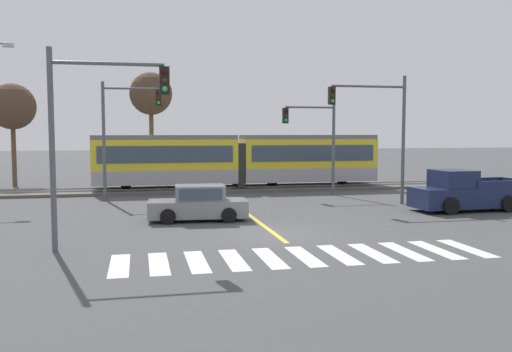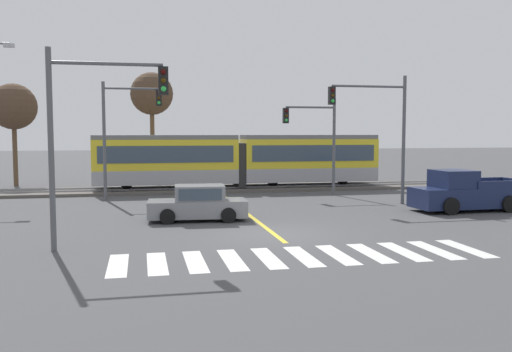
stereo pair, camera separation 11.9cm
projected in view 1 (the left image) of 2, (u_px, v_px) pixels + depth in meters
ground_plane at (275, 234)px, 20.18m from camera, size 200.00×200.00×0.00m
track_bed at (216, 189)px, 35.38m from camera, size 120.00×4.00×0.18m
rail_near at (218, 188)px, 34.67m from camera, size 120.00×0.08×0.10m
rail_far at (214, 186)px, 36.07m from camera, size 120.00×0.08×0.10m
light_rail_tram at (239, 159)px, 35.54m from camera, size 18.50×2.64×3.43m
crosswalk_stripe_0 at (120, 265)px, 15.38m from camera, size 0.57×2.80×0.01m
crosswalk_stripe_1 at (159, 263)px, 15.61m from camera, size 0.57×2.80×0.01m
crosswalk_stripe_2 at (197, 262)px, 15.84m from camera, size 0.57×2.80×0.01m
crosswalk_stripe_3 at (234, 260)px, 16.07m from camera, size 0.57×2.80×0.01m
crosswalk_stripe_4 at (270, 258)px, 16.29m from camera, size 0.57×2.80×0.01m
crosswalk_stripe_5 at (305, 256)px, 16.52m from camera, size 0.57×2.80×0.01m
crosswalk_stripe_6 at (339, 254)px, 16.75m from camera, size 0.57×2.80×0.01m
crosswalk_stripe_7 at (372, 253)px, 16.98m from camera, size 0.57×2.80×0.01m
crosswalk_stripe_8 at (404, 251)px, 17.20m from camera, size 0.57×2.80×0.01m
crosswalk_stripe_9 at (436, 250)px, 17.43m from camera, size 0.57×2.80×0.01m
crosswalk_stripe_10 at (466, 248)px, 17.66m from camera, size 0.57×2.80×0.01m
lane_centre_line at (244, 211)px, 25.95m from camera, size 0.20×15.37×0.01m
sedan_crossing at (198, 204)px, 23.24m from camera, size 4.30×2.12×1.52m
pickup_truck at (465, 193)px, 26.11m from camera, size 5.47×2.38×1.98m
traffic_light_mid_right at (380, 121)px, 28.03m from camera, size 4.25×0.38×6.72m
traffic_light_far_left at (122, 123)px, 29.98m from camera, size 3.25×0.38×6.56m
traffic_light_near_left at (92, 119)px, 17.09m from camera, size 3.75×0.38×6.41m
traffic_light_far_right at (316, 133)px, 32.17m from camera, size 3.25×0.38×5.79m
bare_tree_far_west at (12, 107)px, 37.88m from camera, size 3.22×3.22×7.20m
bare_tree_west at (151, 95)px, 39.52m from camera, size 3.10×3.10×8.16m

